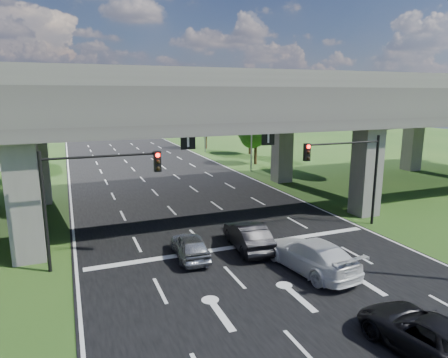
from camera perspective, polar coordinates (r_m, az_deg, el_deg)
ground at (r=20.35m, az=6.27°, el=-13.01°), size 160.00×160.00×0.00m
road at (r=28.96m, az=-3.03°, el=-5.20°), size 18.00×120.00×0.03m
overpass at (r=29.57m, az=-4.46°, el=10.71°), size 80.00×15.00×10.00m
signal_right at (r=26.49m, az=17.55°, el=1.91°), size 5.76×0.54×6.00m
signal_left at (r=20.67m, az=-18.51°, el=-0.90°), size 5.76×0.54×6.00m
streetlight_far at (r=44.52m, az=3.51°, el=8.50°), size 3.38×0.25×10.00m
streetlight_beyond at (r=59.37m, az=-3.14°, el=9.39°), size 3.38×0.25×10.00m
tree_left_near at (r=42.71m, az=-28.67°, el=5.52°), size 4.50×4.50×7.80m
tree_left_far at (r=58.48m, az=-25.95°, el=7.47°), size 4.80×4.80×8.32m
tree_right_near at (r=49.49m, az=4.63°, el=7.27°), size 4.20×4.20×7.28m
tree_right_mid at (r=57.99m, az=3.79°, el=7.66°), size 3.91×3.90×6.76m
tree_right_far at (r=63.84m, az=-2.61°, el=8.66°), size 4.50×4.50×7.80m
car_silver at (r=21.55m, az=-4.87°, el=-9.47°), size 1.86×4.06×1.35m
car_dark at (r=22.65m, az=3.42°, el=-8.13°), size 2.07×4.76×1.52m
car_white at (r=20.45m, az=12.30°, el=-10.56°), size 2.91×5.74×1.60m
car_trailing at (r=15.83m, az=27.08°, el=-19.27°), size 2.86×5.16×1.36m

